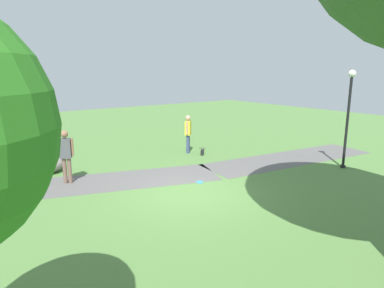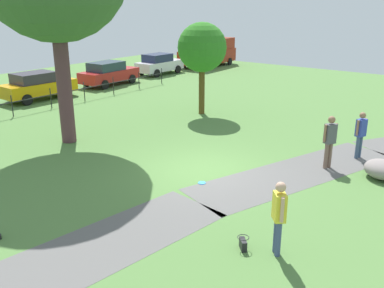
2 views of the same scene
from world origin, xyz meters
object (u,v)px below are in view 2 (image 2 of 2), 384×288
woman_with_handbag (279,213)px  handbag_on_grass (243,244)px  passerby_on_path (361,132)px  parked_sedan_red (38,85)px  young_tree_near_path (202,48)px  man_near_boulder (330,138)px  parked_sedan_grey (109,73)px  delivery_van (208,51)px  frisbee_on_grass (202,183)px  parked_suv_orange (159,64)px  lawn_boulder (382,169)px

woman_with_handbag → handbag_on_grass: 1.15m
passerby_on_path → parked_sedan_red: size_ratio=0.40×
young_tree_near_path → man_near_boulder: 8.70m
young_tree_near_path → parked_sedan_grey: size_ratio=1.04×
young_tree_near_path → delivery_van: size_ratio=0.78×
frisbee_on_grass → parked_suv_orange: 20.90m
lawn_boulder → parked_sedan_grey: parked_sedan_grey is taller
woman_with_handbag → parked_suv_orange: bearing=47.5°
frisbee_on_grass → passerby_on_path: bearing=-30.8°
young_tree_near_path → handbag_on_grass: (-9.41, -8.04, -3.09)m
parked_sedan_grey → parked_suv_orange: (5.37, 0.27, -0.00)m
man_near_boulder → parked_sedan_grey: size_ratio=0.43×
passerby_on_path → frisbee_on_grass: passerby_on_path is taller
young_tree_near_path → parked_sedan_grey: bearing=75.7°
parked_suv_orange → man_near_boulder: bearing=-122.6°
woman_with_handbag → lawn_boulder: bearing=-6.7°
handbag_on_grass → parked_sedan_red: (6.37, 17.37, 0.67)m
frisbee_on_grass → woman_with_handbag: bearing=-120.6°
lawn_boulder → parked_sedan_red: bearing=89.6°
man_near_boulder → lawn_boulder: bearing=-83.6°
parked_sedan_red → parked_suv_orange: bearing=1.9°
parked_sedan_red → delivery_van: 16.58m
passerby_on_path → parked_sedan_grey: bearing=76.8°
woman_with_handbag → man_near_boulder: man_near_boulder is taller
young_tree_near_path → handbag_on_grass: 12.76m
frisbee_on_grass → parked_sedan_red: 14.99m
lawn_boulder → handbag_on_grass: bearing=167.4°
parked_suv_orange → delivery_van: delivery_van is taller
handbag_on_grass → man_near_boulder: bearing=3.1°
man_near_boulder → parked_sedan_grey: (5.76, 17.12, -0.25)m
lawn_boulder → frisbee_on_grass: 5.76m
handbag_on_grass → frisbee_on_grass: handbag_on_grass is taller
parked_sedan_red → man_near_boulder: bearing=-91.1°
woman_with_handbag → frisbee_on_grass: woman_with_handbag is taller
woman_with_handbag → man_near_boulder: 5.84m
man_near_boulder → parked_suv_orange: man_near_boulder is taller
lawn_boulder → man_near_boulder: size_ratio=0.89×
passerby_on_path → parked_suv_orange: size_ratio=0.43×
man_near_boulder → parked_suv_orange: (11.13, 17.40, -0.26)m
young_tree_near_path → frisbee_on_grass: size_ratio=18.14×
young_tree_near_path → woman_with_handbag: bearing=-136.3°
young_tree_near_path → parked_sedan_red: young_tree_near_path is taller
man_near_boulder → parked_sedan_red: man_near_boulder is taller
passerby_on_path → parked_sedan_grey: (4.14, 17.64, -0.17)m
lawn_boulder → frisbee_on_grass: (-3.81, 4.32, -0.29)m
young_tree_near_path → man_near_boulder: bearing=-113.6°
young_tree_near_path → delivery_van: (13.53, 9.25, -1.96)m
young_tree_near_path → lawn_boulder: (-3.18, -9.43, -2.93)m
man_near_boulder → passerby_on_path: man_near_boulder is taller
handbag_on_grass → parked_sedan_grey: 21.07m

